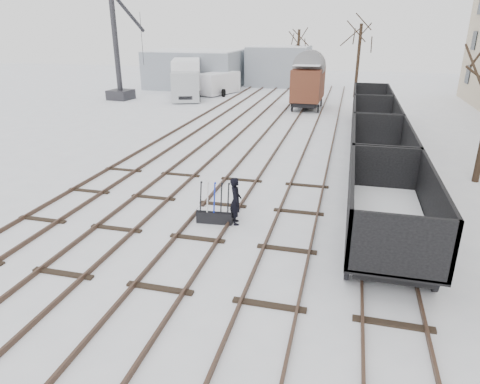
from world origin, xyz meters
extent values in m
plane|color=white|center=(0.00, 0.00, 0.00)|extent=(120.00, 120.00, 0.00)
cube|color=black|center=(-6.72, 14.00, 0.07)|extent=(0.07, 52.00, 0.15)
cube|color=black|center=(-5.28, 14.00, 0.07)|extent=(0.07, 52.00, 0.15)
cube|color=black|center=(-6.00, 2.00, 0.03)|extent=(1.90, 0.20, 0.08)
cube|color=black|center=(-3.72, 14.00, 0.07)|extent=(0.07, 52.00, 0.15)
cube|color=black|center=(-2.28, 14.00, 0.07)|extent=(0.07, 52.00, 0.15)
cube|color=black|center=(-3.00, 2.00, 0.03)|extent=(1.90, 0.20, 0.08)
cube|color=black|center=(-0.72, 14.00, 0.07)|extent=(0.07, 52.00, 0.15)
cube|color=black|center=(0.72, 14.00, 0.07)|extent=(0.07, 52.00, 0.15)
cube|color=black|center=(0.00, 2.00, 0.03)|extent=(1.90, 0.20, 0.08)
cube|color=black|center=(2.28, 14.00, 0.07)|extent=(0.07, 52.00, 0.15)
cube|color=black|center=(3.72, 14.00, 0.07)|extent=(0.07, 52.00, 0.15)
cube|color=black|center=(3.00, 2.00, 0.03)|extent=(1.90, 0.20, 0.08)
cube|color=black|center=(5.28, 14.00, 0.07)|extent=(0.07, 52.00, 0.15)
cube|color=black|center=(6.72, 14.00, 0.07)|extent=(0.07, 52.00, 0.15)
cube|color=black|center=(6.00, 2.00, 0.03)|extent=(1.90, 0.20, 0.08)
cube|color=gray|center=(-13.00, 36.00, 2.00)|extent=(10.00, 8.00, 4.00)
cube|color=white|center=(-13.00, 36.00, 4.05)|extent=(9.80, 7.84, 0.10)
cube|color=gray|center=(-4.00, 40.00, 2.20)|extent=(7.00, 6.00, 4.40)
cube|color=white|center=(-4.00, 40.00, 4.45)|extent=(6.86, 5.88, 0.10)
cube|color=black|center=(0.17, 1.42, 0.22)|extent=(1.33, 0.52, 0.44)
cube|color=black|center=(0.17, 1.42, 0.46)|extent=(1.32, 0.40, 0.06)
cube|color=white|center=(0.17, 1.42, 0.50)|extent=(1.27, 0.36, 0.03)
cylinder|color=black|center=(-0.33, 1.38, 0.95)|extent=(0.07, 0.32, 1.08)
cylinder|color=silver|center=(-0.08, 1.40, 0.95)|extent=(0.07, 0.32, 1.08)
cylinder|color=#0D25B4|center=(0.17, 1.42, 0.95)|extent=(0.07, 0.32, 1.08)
cylinder|color=black|center=(0.42, 1.44, 0.95)|extent=(0.07, 0.32, 1.08)
cylinder|color=black|center=(0.67, 1.46, 0.95)|extent=(0.07, 0.32, 1.08)
imported|color=black|center=(0.92, 1.52, 0.87)|extent=(0.61, 0.74, 1.74)
cube|color=black|center=(6.00, 0.80, 0.68)|extent=(2.00, 5.50, 0.42)
cube|color=black|center=(6.00, 0.80, 0.89)|extent=(2.50, 6.25, 0.13)
cube|color=black|center=(4.80, 0.80, 1.72)|extent=(0.10, 6.25, 1.67)
cube|color=black|center=(7.20, 0.80, 1.72)|extent=(0.10, 6.25, 1.67)
cube|color=white|center=(6.00, 0.80, 0.99)|extent=(2.25, 6.00, 0.06)
cylinder|color=black|center=(4.85, -1.20, 0.36)|extent=(0.13, 0.73, 0.73)
cylinder|color=black|center=(7.15, 2.80, 0.36)|extent=(0.13, 0.73, 0.73)
cube|color=black|center=(6.00, 7.20, 0.68)|extent=(2.00, 5.50, 0.42)
cube|color=black|center=(6.00, 7.20, 0.89)|extent=(2.50, 6.25, 0.13)
cube|color=black|center=(4.80, 7.20, 1.72)|extent=(0.10, 6.25, 1.67)
cube|color=black|center=(7.20, 7.20, 1.72)|extent=(0.10, 6.25, 1.67)
cube|color=white|center=(6.00, 7.20, 0.99)|extent=(2.25, 6.00, 0.06)
cylinder|color=black|center=(4.85, 5.20, 0.36)|extent=(0.13, 0.73, 0.73)
cylinder|color=black|center=(7.15, 9.20, 0.36)|extent=(0.13, 0.73, 0.73)
cube|color=black|center=(6.00, 13.60, 0.68)|extent=(2.00, 5.50, 0.42)
cube|color=black|center=(6.00, 13.60, 0.89)|extent=(2.50, 6.25, 0.13)
cube|color=black|center=(4.80, 13.60, 1.72)|extent=(0.10, 6.25, 1.67)
cube|color=black|center=(7.20, 13.60, 1.72)|extent=(0.10, 6.25, 1.67)
cube|color=white|center=(6.00, 13.60, 0.99)|extent=(2.25, 6.00, 0.06)
cylinder|color=black|center=(4.85, 11.60, 0.36)|extent=(0.13, 0.73, 0.73)
cylinder|color=black|center=(7.15, 15.60, 0.36)|extent=(0.13, 0.73, 0.73)
cube|color=black|center=(6.00, 20.00, 0.68)|extent=(2.00, 5.50, 0.42)
cube|color=black|center=(6.00, 20.00, 0.89)|extent=(2.50, 6.25, 0.13)
cube|color=black|center=(4.80, 20.00, 1.72)|extent=(0.10, 6.25, 1.67)
cube|color=black|center=(7.20, 20.00, 1.72)|extent=(0.10, 6.25, 1.67)
cube|color=white|center=(6.00, 20.00, 0.99)|extent=(2.25, 6.00, 0.06)
cylinder|color=black|center=(4.85, 18.00, 0.36)|extent=(0.13, 0.73, 0.73)
cylinder|color=black|center=(7.15, 22.00, 0.36)|extent=(0.13, 0.73, 0.73)
cube|color=black|center=(0.97, 25.08, 0.64)|extent=(1.97, 4.35, 0.39)
cube|color=#512618|center=(0.97, 25.08, 2.10)|extent=(2.46, 4.94, 2.54)
cube|color=white|center=(0.97, 25.08, 3.72)|extent=(2.22, 4.69, 0.04)
cylinder|color=black|center=(-0.10, 23.52, 0.34)|extent=(0.12, 0.68, 0.68)
cylinder|color=black|center=(2.05, 26.65, 0.34)|extent=(0.12, 0.68, 0.68)
cube|color=black|center=(-11.18, 28.30, 0.58)|extent=(3.78, 7.94, 0.31)
cube|color=#A5AAAE|center=(-11.18, 25.37, 1.41)|extent=(3.06, 2.80, 2.62)
cube|color=white|center=(-11.18, 29.14, 2.10)|extent=(4.25, 6.00, 2.93)
cube|color=white|center=(-11.18, 29.14, 3.58)|extent=(4.17, 5.89, 0.04)
cylinder|color=black|center=(-12.33, 25.58, 0.52)|extent=(0.31, 1.05, 1.05)
cylinder|color=black|center=(-10.03, 31.23, 0.52)|extent=(0.31, 1.05, 1.05)
cube|color=white|center=(-8.85, 31.27, 1.12)|extent=(3.70, 5.38, 2.02)
cube|color=white|center=(-8.85, 31.27, 2.16)|extent=(3.61, 5.25, 0.04)
cylinder|color=black|center=(-9.86, 29.69, 0.39)|extent=(0.25, 0.79, 0.79)
cylinder|color=black|center=(-7.84, 32.84, 0.39)|extent=(0.25, 0.79, 0.79)
cube|color=#2A292E|center=(-17.00, 25.70, 0.45)|extent=(2.24, 2.24, 0.90)
cylinder|color=#2A292E|center=(-17.00, 25.70, 4.51)|extent=(0.50, 0.50, 9.02)
cylinder|color=#2A292E|center=(-17.00, 27.73, 8.11)|extent=(0.98, 5.73, 4.16)
cylinder|color=black|center=(-17.00, 30.09, 5.41)|extent=(0.05, 0.05, 5.07)
cylinder|color=black|center=(-1.81, 39.94, 3.14)|extent=(0.30, 0.30, 6.29)
cylinder|color=black|center=(4.90, 32.79, 3.43)|extent=(0.30, 0.30, 6.87)
camera|label=1|loc=(4.53, -11.96, 6.64)|focal=32.00mm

